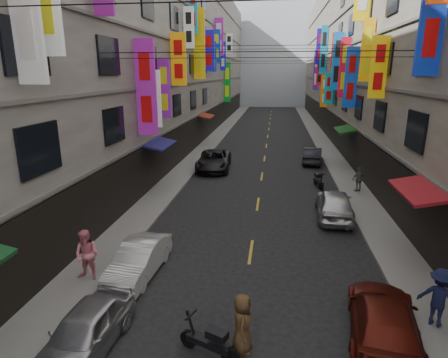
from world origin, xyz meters
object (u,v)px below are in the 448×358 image
(car_left_mid, at_px, (139,259))
(pedestrian_rnear, at_px, (439,297))
(car_left_far, at_px, (214,160))
(car_left_near, at_px, (85,332))
(car_right_near, at_px, (384,320))
(scooter_far_right, at_px, (318,181))
(pedestrian_lfar, at_px, (87,255))
(scooter_crossing, at_px, (210,342))
(pedestrian_crossing, at_px, (242,324))
(car_right_far, at_px, (313,155))
(pedestrian_rfar, at_px, (359,179))
(car_right_mid, at_px, (334,204))

(car_left_mid, distance_m, pedestrian_rnear, 9.86)
(car_left_far, bearing_deg, car_left_near, -94.05)
(car_left_mid, xyz_separation_m, car_right_near, (8.00, -2.51, 0.03))
(scooter_far_right, relative_size, car_left_mid, 0.47)
(pedestrian_lfar, bearing_deg, scooter_crossing, -25.17)
(pedestrian_crossing, bearing_deg, pedestrian_lfar, 61.64)
(scooter_crossing, relative_size, car_right_near, 0.38)
(car_left_far, bearing_deg, scooter_crossing, -84.48)
(car_right_far, relative_size, pedestrian_lfar, 2.17)
(pedestrian_lfar, relative_size, pedestrian_rfar, 1.18)
(pedestrian_lfar, bearing_deg, pedestrian_crossing, -18.88)
(car_left_near, xyz_separation_m, pedestrian_rfar, (10.10, 15.34, 0.27))
(scooter_crossing, relative_size, pedestrian_rfar, 1.09)
(pedestrian_crossing, bearing_deg, car_right_far, -12.61)
(scooter_crossing, distance_m, pedestrian_rnear, 6.72)
(scooter_far_right, height_order, pedestrian_rfar, pedestrian_rfar)
(pedestrian_lfar, bearing_deg, car_left_far, 90.27)
(scooter_crossing, bearing_deg, pedestrian_lfar, 80.58)
(car_left_near, xyz_separation_m, car_left_mid, (0.00, 4.05, -0.01))
(scooter_far_right, distance_m, car_left_far, 8.43)
(car_right_far, height_order, pedestrian_crossing, pedestrian_crossing)
(car_left_mid, height_order, car_left_far, car_left_far)
(car_left_far, bearing_deg, pedestrian_rfar, -28.78)
(car_left_near, distance_m, pedestrian_rfar, 18.37)
(car_right_near, height_order, pedestrian_rfar, pedestrian_rfar)
(car_left_near, bearing_deg, pedestrian_rnear, 17.29)
(car_left_near, distance_m, car_right_far, 24.54)
(car_left_far, bearing_deg, car_right_near, -70.60)
(car_left_far, height_order, pedestrian_lfar, pedestrian_lfar)
(car_left_mid, bearing_deg, car_right_mid, 44.32)
(scooter_crossing, distance_m, car_left_far, 19.97)
(scooter_far_right, height_order, pedestrian_crossing, pedestrian_crossing)
(car_right_far, bearing_deg, car_left_near, 78.59)
(scooter_far_right, bearing_deg, pedestrian_rnear, 87.12)
(car_left_mid, xyz_separation_m, pedestrian_rnear, (9.70, -1.72, 0.39))
(pedestrian_lfar, bearing_deg, car_left_near, -57.70)
(pedestrian_rfar, bearing_deg, scooter_crossing, 44.05)
(car_right_far, distance_m, pedestrian_rfar, 8.14)
(scooter_crossing, bearing_deg, car_left_mid, 63.84)
(car_left_far, xyz_separation_m, pedestrian_rfar, (9.88, -4.68, 0.17))
(car_left_near, height_order, car_left_far, car_left_far)
(scooter_far_right, height_order, car_left_near, car_left_near)
(car_left_mid, relative_size, car_left_far, 0.72)
(scooter_crossing, xyz_separation_m, car_right_near, (4.68, 1.24, 0.21))
(scooter_far_right, distance_m, car_left_mid, 14.52)
(pedestrian_rfar, bearing_deg, car_left_far, -47.06)
(car_left_near, xyz_separation_m, pedestrian_rnear, (9.70, 2.33, 0.38))
(pedestrian_rnear, bearing_deg, pedestrian_lfar, 28.12)
(pedestrian_lfar, relative_size, pedestrian_rnear, 1.04)
(car_left_mid, bearing_deg, car_right_far, 70.76)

